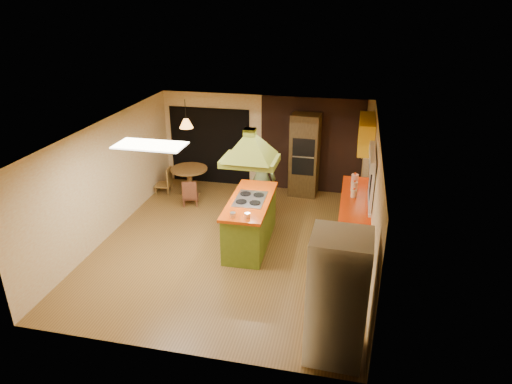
% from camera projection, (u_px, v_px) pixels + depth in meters
% --- Properties ---
extents(ground, '(6.50, 6.50, 0.00)m').
position_uv_depth(ground, '(233.00, 244.00, 9.64)').
color(ground, brown).
rests_on(ground, ground).
extents(room_walls, '(5.50, 6.50, 6.50)m').
position_uv_depth(room_walls, '(232.00, 190.00, 9.14)').
color(room_walls, beige).
rests_on(room_walls, ground).
extents(ceiling_plane, '(6.50, 6.50, 0.00)m').
position_uv_depth(ceiling_plane, '(231.00, 129.00, 8.64)').
color(ceiling_plane, silver).
rests_on(ceiling_plane, room_walls).
extents(brick_panel, '(2.64, 0.03, 2.50)m').
position_uv_depth(brick_panel, '(311.00, 146.00, 11.78)').
color(brick_panel, '#381E14').
rests_on(brick_panel, ground).
extents(nook_opening, '(2.20, 0.03, 2.10)m').
position_uv_depth(nook_opening, '(210.00, 146.00, 12.40)').
color(nook_opening, black).
rests_on(nook_opening, ground).
extents(right_counter, '(0.62, 3.05, 0.92)m').
position_uv_depth(right_counter, '(354.00, 223.00, 9.51)').
color(right_counter, olive).
rests_on(right_counter, ground).
extents(upper_cabinets, '(0.34, 1.40, 0.70)m').
position_uv_depth(upper_cabinets, '(366.00, 134.00, 10.32)').
color(upper_cabinets, yellow).
rests_on(upper_cabinets, room_walls).
extents(window_right, '(0.12, 1.35, 1.06)m').
position_uv_depth(window_right, '(372.00, 169.00, 8.76)').
color(window_right, black).
rests_on(window_right, room_walls).
extents(fluor_panel, '(1.20, 0.60, 0.03)m').
position_uv_depth(fluor_panel, '(150.00, 145.00, 7.79)').
color(fluor_panel, white).
rests_on(fluor_panel, ceiling_plane).
extents(kitchen_island, '(0.87, 2.07, 1.04)m').
position_uv_depth(kitchen_island, '(250.00, 221.00, 9.47)').
color(kitchen_island, olive).
rests_on(kitchen_island, ground).
extents(range_hood, '(1.10, 0.79, 0.80)m').
position_uv_depth(range_hood, '(250.00, 141.00, 8.78)').
color(range_hood, '#60681A').
rests_on(range_hood, ceiling_plane).
extents(man, '(0.70, 0.48, 1.86)m').
position_uv_depth(man, '(261.00, 179.00, 10.55)').
color(man, '#4B552D').
rests_on(man, ground).
extents(refrigerator, '(0.83, 0.79, 1.97)m').
position_uv_depth(refrigerator, '(337.00, 298.00, 6.33)').
color(refrigerator, white).
rests_on(refrigerator, ground).
extents(wall_oven, '(0.75, 0.64, 2.15)m').
position_uv_depth(wall_oven, '(305.00, 155.00, 11.63)').
color(wall_oven, '#4E3819').
rests_on(wall_oven, ground).
extents(dining_table, '(0.95, 0.95, 0.71)m').
position_uv_depth(dining_table, '(189.00, 176.00, 11.88)').
color(dining_table, brown).
rests_on(dining_table, ground).
extents(chair_left, '(0.42, 0.42, 0.71)m').
position_uv_depth(chair_left, '(163.00, 180.00, 11.99)').
color(chair_left, brown).
rests_on(chair_left, ground).
extents(chair_near, '(0.45, 0.45, 0.68)m').
position_uv_depth(chair_near, '(190.00, 192.00, 11.31)').
color(chair_near, brown).
rests_on(chair_near, ground).
extents(pendant_lamp, '(0.38, 0.38, 0.22)m').
position_uv_depth(pendant_lamp, '(186.00, 123.00, 11.32)').
color(pendant_lamp, '#FF9E3F').
rests_on(pendant_lamp, ceiling_plane).
extents(canister_large, '(0.19, 0.19, 0.23)m').
position_uv_depth(canister_large, '(355.00, 179.00, 10.23)').
color(canister_large, beige).
rests_on(canister_large, right_counter).
extents(canister_medium, '(0.16, 0.16, 0.21)m').
position_uv_depth(canister_medium, '(354.00, 186.00, 9.88)').
color(canister_medium, '#FFEDCD').
rests_on(canister_medium, right_counter).
extents(canister_small, '(0.15, 0.15, 0.17)m').
position_uv_depth(canister_small, '(354.00, 193.00, 9.59)').
color(canister_small, '#F8EEC7').
rests_on(canister_small, right_counter).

